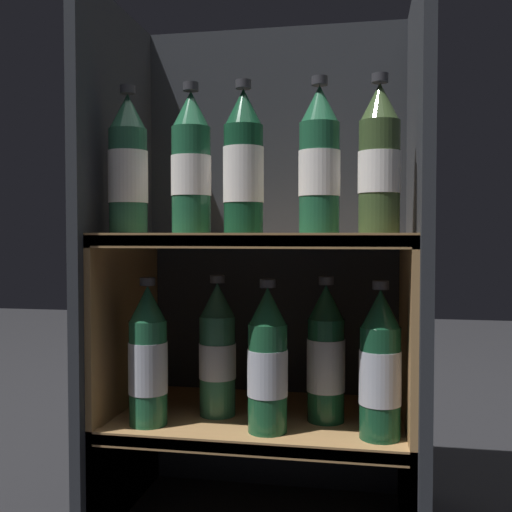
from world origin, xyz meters
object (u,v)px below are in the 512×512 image
object	(u,v)px
bottle_upper_front_3	(319,164)
bottle_upper_front_4	(379,163)
bottle_lower_back_0	(217,352)
bottle_upper_front_0	(128,169)
bottle_lower_back_1	(326,357)
bottle_upper_front_2	(243,166)
bottle_lower_front_0	(148,359)
bottle_upper_front_1	(191,167)
bottle_lower_front_2	(380,368)
bottle_lower_front_1	(268,363)

from	to	relation	value
bottle_upper_front_3	bottle_upper_front_4	size ratio (longest dim) A/B	1.00
bottle_upper_front_4	bottle_lower_back_0	xyz separation A→B (m)	(-0.29, 0.08, -0.34)
bottle_upper_front_0	bottle_lower_back_0	distance (m)	0.37
bottle_lower_back_0	bottle_lower_back_1	size ratio (longest dim) A/B	1.00
bottle_upper_front_0	bottle_upper_front_2	world-z (taller)	same
bottle_upper_front_0	bottle_lower_front_0	world-z (taller)	bottle_upper_front_0
bottle_upper_front_3	bottle_upper_front_2	bearing A→B (deg)	-180.00
bottle_upper_front_1	bottle_lower_front_2	size ratio (longest dim) A/B	1.00
bottle_lower_back_1	bottle_lower_front_0	bearing A→B (deg)	-165.94
bottle_upper_front_4	bottle_lower_front_2	size ratio (longest dim) A/B	1.00
bottle_lower_back_1	bottle_lower_front_2	bearing A→B (deg)	-39.41
bottle_lower_back_0	bottle_upper_front_3	bearing A→B (deg)	-21.72
bottle_upper_front_1	bottle_lower_front_1	xyz separation A→B (m)	(0.13, 0.00, -0.34)
bottle_upper_front_0	bottle_lower_back_1	world-z (taller)	bottle_upper_front_0
bottle_upper_front_2	bottle_lower_front_0	distance (m)	0.38
bottle_lower_front_1	bottle_lower_back_0	bearing A→B (deg)	144.23
bottle_upper_front_3	bottle_lower_back_0	bearing A→B (deg)	158.28
bottle_lower_back_1	bottle_upper_front_1	bearing A→B (deg)	-161.27
bottle_upper_front_4	bottle_lower_back_1	size ratio (longest dim) A/B	1.00
bottle_upper_front_3	bottle_upper_front_4	bearing A→B (deg)	-0.00
bottle_upper_front_0	bottle_upper_front_3	distance (m)	0.34
bottle_upper_front_4	bottle_upper_front_0	bearing A→B (deg)	180.00
bottle_upper_front_1	bottle_upper_front_3	bearing A→B (deg)	0.00
bottle_lower_front_0	bottle_upper_front_2	bearing A→B (deg)	0.00
bottle_upper_front_2	bottle_upper_front_1	bearing A→B (deg)	180.00
bottle_lower_front_0	bottle_lower_back_1	bearing A→B (deg)	14.06
bottle_upper_front_4	bottle_lower_front_2	distance (m)	0.34
bottle_upper_front_1	bottle_lower_front_1	world-z (taller)	bottle_upper_front_1
bottle_upper_front_3	bottle_lower_back_0	world-z (taller)	bottle_upper_front_3
bottle_upper_front_1	bottle_lower_front_2	world-z (taller)	bottle_upper_front_1
bottle_upper_front_4	bottle_lower_front_0	size ratio (longest dim) A/B	1.00
bottle_lower_front_0	bottle_lower_back_1	xyz separation A→B (m)	(0.31, 0.08, -0.00)
bottle_lower_front_1	bottle_upper_front_2	bearing A→B (deg)	180.00
bottle_upper_front_3	bottle_upper_front_4	distance (m)	0.10
bottle_lower_front_2	bottle_upper_front_1	bearing A→B (deg)	180.00
bottle_upper_front_1	bottle_lower_back_0	bearing A→B (deg)	70.98
bottle_upper_front_2	bottle_lower_front_1	bearing A→B (deg)	0.00
bottle_upper_front_4	bottle_upper_front_2	bearing A→B (deg)	180.00
bottle_lower_front_1	bottle_upper_front_3	bearing A→B (deg)	0.00
bottle_upper_front_1	bottle_lower_front_2	distance (m)	0.47
bottle_upper_front_3	bottle_upper_front_4	world-z (taller)	same
bottle_lower_back_1	bottle_upper_front_3	bearing A→B (deg)	-95.42
bottle_lower_front_1	bottle_lower_back_1	size ratio (longest dim) A/B	1.00
bottle_lower_front_0	bottle_lower_back_0	xyz separation A→B (m)	(0.11, 0.08, 0.00)
bottle_upper_front_2	bottle_upper_front_4	world-z (taller)	same
bottle_upper_front_2	bottle_upper_front_3	bearing A→B (deg)	0.00
bottle_lower_front_1	bottle_lower_front_2	bearing A→B (deg)	0.00
bottle_lower_front_1	bottle_upper_front_0	bearing A→B (deg)	180.00
bottle_lower_front_2	bottle_lower_front_1	bearing A→B (deg)	180.00
bottle_upper_front_1	bottle_upper_front_3	size ratio (longest dim) A/B	1.00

